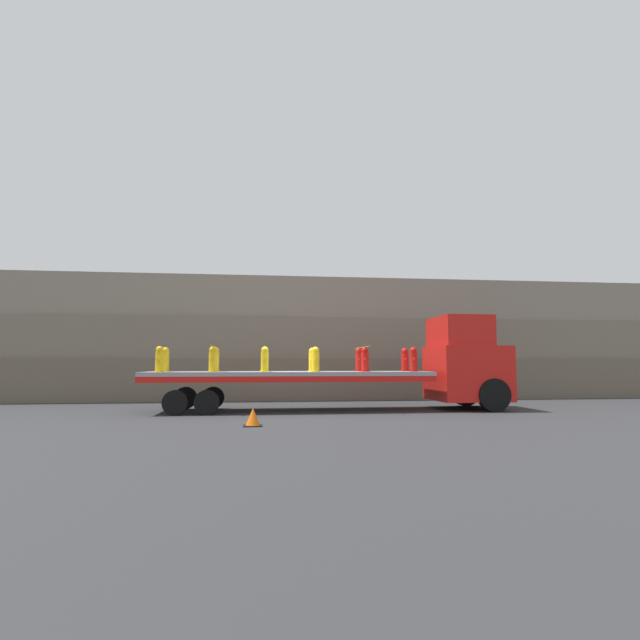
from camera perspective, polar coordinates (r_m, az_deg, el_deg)
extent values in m
plane|color=#2D2D30|center=(17.91, -3.55, -10.32)|extent=(120.00, 120.00, 0.00)
cube|color=#665B4C|center=(23.89, -4.41, -6.71)|extent=(60.00, 3.00, 1.90)
cube|color=#756B5B|center=(24.06, -4.39, -2.18)|extent=(60.00, 3.00, 1.90)
cube|color=gray|center=(24.38, -4.38, 2.26)|extent=(60.00, 3.00, 1.90)
cube|color=red|center=(19.38, 16.41, -5.86)|extent=(2.53, 2.57, 1.98)
cube|color=red|center=(19.31, 15.61, -1.31)|extent=(1.77, 2.36, 1.10)
cube|color=black|center=(19.66, 18.25, -4.64)|extent=(1.01, 2.26, 1.11)
cylinder|color=black|center=(18.48, 19.25, -8.10)|extent=(1.15, 0.28, 1.15)
cylinder|color=black|center=(20.70, 16.25, -7.82)|extent=(1.15, 0.28, 1.15)
cube|color=gray|center=(17.83, -3.53, -6.12)|extent=(9.98, 2.44, 0.14)
cube|color=red|center=(16.66, -3.29, -6.78)|extent=(9.98, 0.08, 0.20)
cube|color=red|center=(19.01, -3.74, -6.56)|extent=(9.98, 0.08, 0.20)
cylinder|color=black|center=(16.81, -12.81, -9.17)|extent=(0.81, 0.30, 0.81)
cylinder|color=black|center=(19.04, -12.12, -8.68)|extent=(0.81, 0.30, 0.81)
cylinder|color=black|center=(16.94, -16.21, -9.06)|extent=(0.81, 0.30, 0.81)
cylinder|color=black|center=(19.15, -15.13, -8.60)|extent=(0.81, 0.30, 0.81)
cylinder|color=gold|center=(17.58, -17.92, -5.63)|extent=(0.33, 0.33, 0.03)
cylinder|color=gold|center=(17.58, -17.89, -4.56)|extent=(0.26, 0.26, 0.69)
sphere|color=gold|center=(17.59, -17.86, -3.26)|extent=(0.25, 0.25, 0.25)
cylinder|color=gold|center=(17.38, -18.01, -4.28)|extent=(0.12, 0.14, 0.12)
cylinder|color=gold|center=(17.78, -17.76, -4.30)|extent=(0.12, 0.14, 0.12)
cylinder|color=gold|center=(18.64, -17.29, -5.60)|extent=(0.33, 0.33, 0.03)
cylinder|color=gold|center=(18.63, -17.27, -4.59)|extent=(0.26, 0.26, 0.69)
sphere|color=gold|center=(18.64, -17.23, -3.36)|extent=(0.25, 0.25, 0.25)
cylinder|color=gold|center=(18.44, -17.37, -4.33)|extent=(0.12, 0.14, 0.12)
cylinder|color=gold|center=(18.83, -17.15, -4.34)|extent=(0.12, 0.14, 0.12)
cylinder|color=gold|center=(17.34, -12.19, -5.77)|extent=(0.33, 0.33, 0.03)
cylinder|color=gold|center=(17.34, -12.17, -4.68)|extent=(0.26, 0.26, 0.69)
sphere|color=gold|center=(17.34, -12.14, -3.36)|extent=(0.25, 0.25, 0.25)
cylinder|color=gold|center=(17.14, -12.22, -4.40)|extent=(0.12, 0.14, 0.12)
cylinder|color=gold|center=(17.54, -12.10, -4.42)|extent=(0.12, 0.14, 0.12)
cylinder|color=gold|center=(18.40, -11.88, -5.73)|extent=(0.33, 0.33, 0.03)
cylinder|color=gold|center=(18.40, -11.86, -4.70)|extent=(0.26, 0.26, 0.69)
sphere|color=gold|center=(18.41, -11.84, -3.46)|extent=(0.25, 0.25, 0.25)
cylinder|color=gold|center=(18.20, -11.91, -4.44)|extent=(0.12, 0.14, 0.12)
cylinder|color=gold|center=(18.60, -11.81, -4.45)|extent=(0.12, 0.14, 0.12)
cylinder|color=gold|center=(17.27, -6.35, -5.86)|extent=(0.33, 0.33, 0.03)
cylinder|color=gold|center=(17.27, -6.33, -4.76)|extent=(0.26, 0.26, 0.69)
sphere|color=gold|center=(17.27, -6.32, -3.44)|extent=(0.25, 0.25, 0.25)
cylinder|color=gold|center=(17.06, -6.32, -4.48)|extent=(0.12, 0.14, 0.12)
cylinder|color=gold|center=(17.47, -6.34, -4.50)|extent=(0.12, 0.14, 0.12)
cylinder|color=gold|center=(18.34, -6.38, -5.81)|extent=(0.33, 0.33, 0.03)
cylinder|color=gold|center=(18.34, -6.37, -4.78)|extent=(0.26, 0.26, 0.69)
sphere|color=gold|center=(18.34, -6.36, -3.53)|extent=(0.25, 0.25, 0.25)
cylinder|color=gold|center=(18.14, -6.36, -4.52)|extent=(0.12, 0.14, 0.12)
cylinder|color=gold|center=(18.54, -6.37, -4.53)|extent=(0.12, 0.14, 0.12)
cylinder|color=gold|center=(17.37, -0.51, -5.88)|extent=(0.33, 0.33, 0.03)
cylinder|color=gold|center=(17.37, -0.51, -4.80)|extent=(0.26, 0.26, 0.69)
sphere|color=gold|center=(17.38, -0.51, -3.48)|extent=(0.25, 0.25, 0.25)
cylinder|color=gold|center=(17.17, -0.44, -4.52)|extent=(0.12, 0.14, 0.12)
cylinder|color=gold|center=(17.57, -0.59, -4.53)|extent=(0.12, 0.14, 0.12)
cylinder|color=gold|center=(18.44, -0.89, -5.83)|extent=(0.33, 0.33, 0.03)
cylinder|color=gold|center=(18.44, -0.89, -4.81)|extent=(0.26, 0.26, 0.69)
sphere|color=gold|center=(18.44, -0.89, -3.57)|extent=(0.25, 0.25, 0.25)
cylinder|color=gold|center=(18.24, -0.82, -4.55)|extent=(0.12, 0.14, 0.12)
cylinder|color=gold|center=(18.64, -0.95, -4.56)|extent=(0.12, 0.14, 0.12)
cylinder|color=red|center=(17.66, 5.19, -5.85)|extent=(0.33, 0.33, 0.03)
cylinder|color=red|center=(17.66, 5.18, -4.78)|extent=(0.26, 0.26, 0.69)
sphere|color=red|center=(17.66, 5.17, -3.48)|extent=(0.25, 0.25, 0.25)
cylinder|color=red|center=(17.46, 5.31, -4.51)|extent=(0.12, 0.14, 0.12)
cylinder|color=red|center=(17.85, 5.04, -4.52)|extent=(0.12, 0.14, 0.12)
cylinder|color=red|center=(18.71, 4.49, -5.81)|extent=(0.33, 0.33, 0.03)
cylinder|color=red|center=(18.71, 4.49, -4.80)|extent=(0.26, 0.26, 0.69)
sphere|color=red|center=(18.71, 4.48, -3.57)|extent=(0.25, 0.25, 0.25)
cylinder|color=red|center=(18.51, 4.61, -4.54)|extent=(0.12, 0.14, 0.12)
cylinder|color=red|center=(18.90, 4.36, -4.55)|extent=(0.12, 0.14, 0.12)
cylinder|color=red|center=(18.11, 10.65, -5.76)|extent=(0.33, 0.33, 0.03)
cylinder|color=red|center=(18.11, 10.64, -4.72)|extent=(0.26, 0.26, 0.69)
sphere|color=red|center=(18.11, 10.62, -3.46)|extent=(0.25, 0.25, 0.25)
cylinder|color=red|center=(17.91, 10.83, -4.45)|extent=(0.12, 0.14, 0.12)
cylinder|color=red|center=(18.30, 10.44, -4.47)|extent=(0.12, 0.14, 0.12)
cylinder|color=red|center=(19.13, 9.68, -5.73)|extent=(0.33, 0.33, 0.03)
cylinder|color=red|center=(19.13, 9.67, -4.75)|extent=(0.26, 0.26, 0.69)
sphere|color=red|center=(19.14, 9.65, -3.55)|extent=(0.25, 0.25, 0.25)
cylinder|color=red|center=(18.94, 9.84, -4.49)|extent=(0.12, 0.14, 0.12)
cylinder|color=red|center=(19.32, 9.49, -4.51)|extent=(0.12, 0.14, 0.12)
cube|color=yellow|center=(17.88, -11.98, -3.00)|extent=(0.05, 2.64, 0.01)
cube|color=yellow|center=(18.19, 4.81, -3.12)|extent=(0.05, 2.64, 0.01)
cube|color=black|center=(13.68, -7.68, -11.87)|extent=(0.50, 0.50, 0.03)
cone|color=orange|center=(13.66, -7.67, -10.87)|extent=(0.38, 0.38, 0.46)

